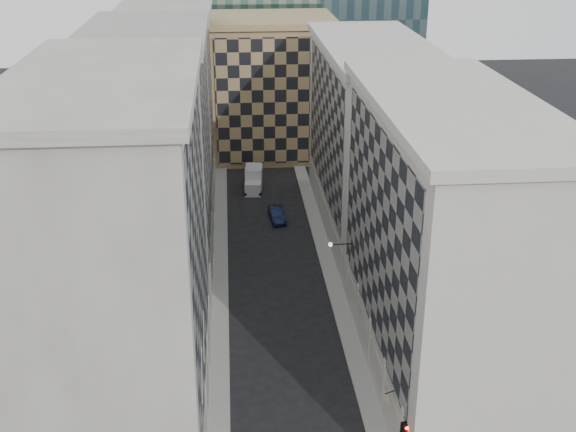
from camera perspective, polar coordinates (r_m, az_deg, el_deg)
sidewalk_west at (r=68.09m, az=-5.38°, el=-5.01°), size 1.50×100.00×0.15m
sidewalk_east at (r=68.69m, az=3.44°, el=-4.68°), size 1.50×100.00×0.15m
bldg_left_a at (r=46.34m, az=-12.99°, el=-3.54°), size 10.80×22.80×23.70m
bldg_left_b at (r=66.74m, az=-10.59°, el=4.62°), size 10.80×22.80×22.70m
bldg_left_c at (r=87.92m, az=-9.30°, el=8.91°), size 10.80×22.80×21.70m
bldg_right_a at (r=52.17m, az=12.13°, el=-2.13°), size 10.80×26.80×20.70m
bldg_right_b at (r=76.82m, az=6.56°, el=6.20°), size 10.80×28.80×19.70m
tan_block at (r=100.67m, az=-1.32°, el=10.22°), size 16.80×14.80×18.80m
flagpoles_left at (r=43.46m, az=-6.76°, el=-10.85°), size 0.10×6.33×2.33m
bracket_lamp at (r=60.51m, az=3.54°, el=-2.26°), size 1.98×0.36×0.36m
box_truck at (r=88.89m, az=-2.73°, el=2.84°), size 2.44×5.14×2.74m
dark_car at (r=80.19m, az=-0.88°, el=0.14°), size 1.86×4.41×1.42m
shop_sign at (r=47.24m, az=7.79°, el=-13.97°), size 0.72×0.63×0.73m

